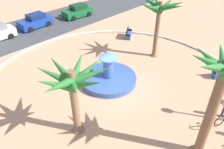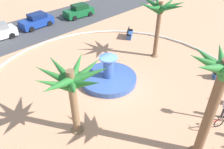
# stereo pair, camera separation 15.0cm
# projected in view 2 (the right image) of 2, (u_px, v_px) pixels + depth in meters

# --- Properties ---
(ground_plane) EXTENTS (80.00, 80.00, 0.00)m
(ground_plane) POSITION_uv_depth(u_px,v_px,m) (113.00, 86.00, 17.59)
(ground_plane) COLOR tan
(plaza_curb) EXTENTS (21.22, 21.22, 0.20)m
(plaza_curb) POSITION_uv_depth(u_px,v_px,m) (113.00, 85.00, 17.53)
(plaza_curb) COLOR silver
(plaza_curb) RESTS_ON ground
(street_asphalt) EXTENTS (48.00, 8.00, 0.03)m
(street_asphalt) POSITION_uv_depth(u_px,v_px,m) (23.00, 32.00, 26.27)
(street_asphalt) COLOR #424247
(street_asphalt) RESTS_ON ground
(fountain) EXTENTS (4.54, 4.54, 2.26)m
(fountain) POSITION_uv_depth(u_px,v_px,m) (109.00, 78.00, 18.02)
(fountain) COLOR #38569E
(fountain) RESTS_ON ground
(palm_tree_near_fountain) EXTENTS (4.13, 4.18, 5.52)m
(palm_tree_near_fountain) POSITION_uv_depth(u_px,v_px,m) (160.00, 11.00, 19.02)
(palm_tree_near_fountain) COLOR brown
(palm_tree_near_fountain) RESTS_ON ground
(palm_tree_by_curb) EXTENTS (3.19, 3.17, 6.38)m
(palm_tree_by_curb) POSITION_uv_depth(u_px,v_px,m) (219.00, 86.00, 9.86)
(palm_tree_by_curb) COLOR brown
(palm_tree_by_curb) RESTS_ON ground
(palm_tree_mid_plaza) EXTENTS (4.15, 4.13, 4.74)m
(palm_tree_mid_plaza) POSITION_uv_depth(u_px,v_px,m) (72.00, 84.00, 11.87)
(palm_tree_mid_plaza) COLOR brown
(palm_tree_mid_plaza) RESTS_ON ground
(bench_east) EXTENTS (1.61, 1.29, 1.00)m
(bench_east) POSITION_uv_depth(u_px,v_px,m) (129.00, 35.00, 24.76)
(bench_east) COLOR #335BA8
(bench_east) RESTS_ON ground
(bench_west) EXTENTS (1.57, 1.38, 1.00)m
(bench_west) POSITION_uv_depth(u_px,v_px,m) (222.00, 75.00, 18.34)
(bench_west) COLOR #335BA8
(bench_west) RESTS_ON ground
(bicycle_by_lamppost) EXTENTS (1.53, 0.88, 0.94)m
(bicycle_by_lamppost) POSITION_uv_depth(u_px,v_px,m) (212.00, 124.00, 13.83)
(bicycle_by_lamppost) COLOR black
(bicycle_by_lamppost) RESTS_ON ground
(parked_car_second) EXTENTS (4.06, 2.03, 1.67)m
(parked_car_second) POSITION_uv_depth(u_px,v_px,m) (37.00, 21.00, 27.02)
(parked_car_second) COLOR navy
(parked_car_second) RESTS_ON ground
(parked_car_third) EXTENTS (4.12, 2.16, 1.67)m
(parked_car_third) POSITION_uv_depth(u_px,v_px,m) (79.00, 11.00, 29.95)
(parked_car_third) COLOR #145B2D
(parked_car_third) RESTS_ON ground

